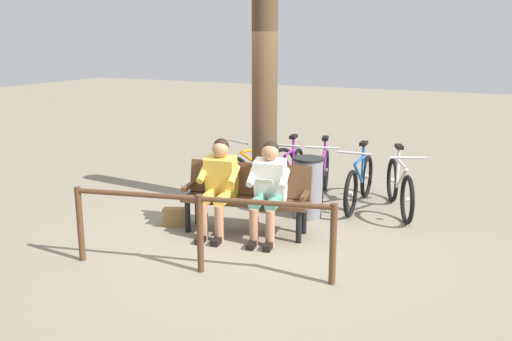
# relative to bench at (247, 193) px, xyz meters

# --- Properties ---
(ground_plane) EXTENTS (40.00, 40.00, 0.00)m
(ground_plane) POSITION_rel_bench_xyz_m (-0.21, 0.16, -0.51)
(ground_plane) COLOR gray
(bench) EXTENTS (1.66, 0.76, 0.87)m
(bench) POSITION_rel_bench_xyz_m (0.00, 0.00, 0.00)
(bench) COLOR #51331E
(bench) RESTS_ON ground
(person_reading) EXTENTS (0.54, 0.81, 1.20)m
(person_reading) POSITION_rel_bench_xyz_m (-0.34, 0.10, 0.16)
(person_reading) COLOR white
(person_reading) RESTS_ON ground
(person_companion) EXTENTS (0.54, 0.81, 1.20)m
(person_companion) POSITION_rel_bench_xyz_m (0.29, 0.22, 0.16)
(person_companion) COLOR gold
(person_companion) RESTS_ON ground
(handbag) EXTENTS (0.33, 0.24, 0.24)m
(handbag) POSITION_rel_bench_xyz_m (0.95, 0.26, -0.39)
(handbag) COLOR olive
(handbag) RESTS_ON ground
(tree_trunk) EXTENTS (0.36, 0.36, 3.24)m
(tree_trunk) POSITION_rel_bench_xyz_m (0.22, -0.98, 1.11)
(tree_trunk) COLOR #4C3823
(tree_trunk) RESTS_ON ground
(litter_bin) EXTENTS (0.42, 0.42, 0.84)m
(litter_bin) POSITION_rel_bench_xyz_m (-0.49, -0.87, -0.09)
(litter_bin) COLOR slate
(litter_bin) RESTS_ON ground
(bicycle_orange) EXTENTS (0.75, 1.57, 0.94)m
(bicycle_orange) POSITION_rel_bench_xyz_m (-1.58, -1.64, -0.15)
(bicycle_orange) COLOR black
(bicycle_orange) RESTS_ON ground
(bicycle_black) EXTENTS (0.48, 1.68, 0.94)m
(bicycle_black) POSITION_rel_bench_xyz_m (-0.99, -1.65, -0.15)
(bicycle_black) COLOR black
(bicycle_black) RESTS_ON ground
(bicycle_silver) EXTENTS (0.59, 1.64, 0.94)m
(bicycle_silver) POSITION_rel_bench_xyz_m (-0.39, -1.80, -0.15)
(bicycle_silver) COLOR black
(bicycle_silver) RESTS_ON ground
(bicycle_green) EXTENTS (0.48, 1.67, 0.94)m
(bicycle_green) POSITION_rel_bench_xyz_m (0.13, -1.72, -0.15)
(bicycle_green) COLOR black
(bicycle_green) RESTS_ON ground
(bicycle_blue) EXTENTS (0.74, 1.57, 0.94)m
(bicycle_blue) POSITION_rel_bench_xyz_m (0.65, -1.66, -0.15)
(bicycle_blue) COLOR black
(bicycle_blue) RESTS_ON ground
(railing_fence) EXTENTS (2.78, 0.71, 0.85)m
(railing_fence) POSITION_rel_bench_xyz_m (-0.13, 1.36, 0.08)
(railing_fence) COLOR #51331E
(railing_fence) RESTS_ON ground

